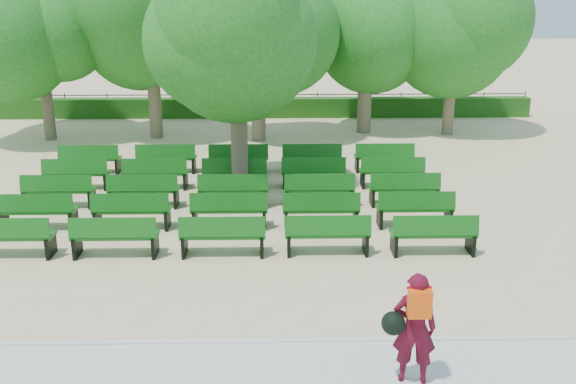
% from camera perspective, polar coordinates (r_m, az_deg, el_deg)
% --- Properties ---
extents(ground, '(120.00, 120.00, 0.00)m').
position_cam_1_polar(ground, '(17.16, -4.27, -2.49)').
color(ground, '#D5BA8D').
extents(paving, '(30.00, 2.20, 0.06)m').
position_cam_1_polar(paving, '(10.55, -6.34, -16.50)').
color(paving, silver).
rests_on(paving, ground).
extents(curb, '(30.00, 0.12, 0.10)m').
position_cam_1_polar(curb, '(11.50, -5.85, -13.18)').
color(curb, silver).
rests_on(curb, ground).
extents(hedge, '(26.00, 0.70, 0.90)m').
position_cam_1_polar(hedge, '(30.58, -2.98, 7.50)').
color(hedge, '#1E5315').
rests_on(hedge, ground).
extents(fence, '(26.00, 0.10, 1.02)m').
position_cam_1_polar(fence, '(31.06, -2.94, 6.82)').
color(fence, black).
rests_on(fence, ground).
extents(tree_line, '(21.80, 6.80, 7.04)m').
position_cam_1_polar(tree_line, '(26.76, -3.20, 5.00)').
color(tree_line, '#227120').
rests_on(tree_line, ground).
extents(bench_array, '(1.97, 0.63, 1.24)m').
position_cam_1_polar(bench_array, '(18.26, -4.98, -0.90)').
color(bench_array, '#0F5A13').
rests_on(bench_array, ground).
extents(tree_among, '(4.62, 4.62, 6.38)m').
position_cam_1_polar(tree_among, '(18.64, -4.55, 12.65)').
color(tree_among, brown).
rests_on(tree_among, ground).
extents(person, '(0.89, 0.56, 1.84)m').
position_cam_1_polar(person, '(10.16, 11.05, -11.68)').
color(person, '#4B0A1C').
rests_on(person, ground).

